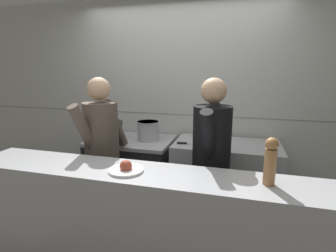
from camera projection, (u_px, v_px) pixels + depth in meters
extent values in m
cube|color=silver|center=(181.00, 103.00, 3.36)|extent=(8.00, 0.06, 2.60)
cube|color=gray|center=(180.00, 115.00, 3.36)|extent=(8.00, 0.00, 0.01)
cube|color=#232326|center=(133.00, 174.00, 3.31)|extent=(0.98, 0.70, 0.84)
cube|color=#B7BABF|center=(132.00, 141.00, 3.22)|extent=(1.00, 0.71, 0.04)
cube|color=#B7BABF|center=(121.00, 180.00, 2.98)|extent=(0.88, 0.03, 0.10)
cube|color=#B7BABF|center=(225.00, 182.00, 3.01)|extent=(1.16, 0.65, 0.92)
cube|color=black|center=(221.00, 229.00, 2.81)|extent=(1.14, 0.04, 0.10)
cube|color=#B7BABF|center=(147.00, 232.00, 2.04)|extent=(2.91, 0.45, 0.99)
cylinder|color=#2D2D33|center=(110.00, 130.00, 3.21)|extent=(0.30, 0.30, 0.21)
cylinder|color=#2D2D33|center=(110.00, 122.00, 3.19)|extent=(0.32, 0.32, 0.01)
cylinder|color=#B7BABF|center=(148.00, 131.00, 3.15)|extent=(0.25, 0.25, 0.23)
cylinder|color=#B7BABF|center=(148.00, 122.00, 3.13)|extent=(0.27, 0.27, 0.01)
cube|color=#B7BABF|center=(197.00, 144.00, 2.86)|extent=(0.23, 0.06, 0.01)
cube|color=black|center=(182.00, 143.00, 2.89)|extent=(0.11, 0.04, 0.02)
cylinder|color=white|center=(126.00, 170.00, 1.94)|extent=(0.26, 0.26, 0.02)
sphere|color=#B24733|center=(126.00, 166.00, 1.93)|extent=(0.09, 0.09, 0.09)
cylinder|color=#AD7A47|center=(270.00, 167.00, 1.70)|extent=(0.08, 0.08, 0.24)
sphere|color=#AD7A47|center=(272.00, 144.00, 1.66)|extent=(0.08, 0.08, 0.08)
cube|color=black|center=(105.00, 200.00, 2.74)|extent=(0.33, 0.26, 0.77)
cylinder|color=brown|center=(101.00, 135.00, 2.59)|extent=(0.42, 0.42, 0.64)
sphere|color=#D8AD84|center=(99.00, 89.00, 2.49)|extent=(0.22, 0.22, 0.22)
cylinder|color=brown|center=(115.00, 124.00, 2.73)|extent=(0.19, 0.34, 0.53)
cylinder|color=brown|center=(85.00, 131.00, 2.41)|extent=(0.19, 0.34, 0.53)
cube|color=black|center=(209.00, 215.00, 2.46)|extent=(0.30, 0.20, 0.78)
cylinder|color=black|center=(212.00, 142.00, 2.31)|extent=(0.36, 0.36, 0.64)
sphere|color=#D8AD84|center=(214.00, 91.00, 2.21)|extent=(0.22, 0.22, 0.22)
cylinder|color=black|center=(215.00, 129.00, 2.48)|extent=(0.12, 0.33, 0.54)
cylinder|color=black|center=(208.00, 140.00, 2.11)|extent=(0.12, 0.33, 0.54)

